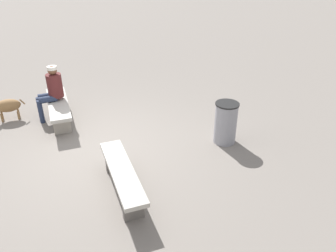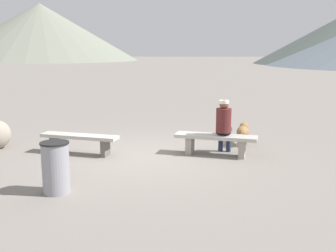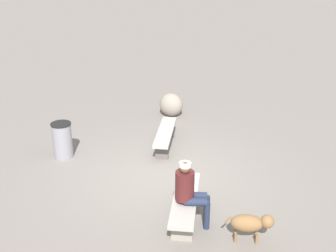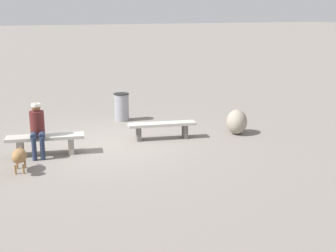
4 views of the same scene
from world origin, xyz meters
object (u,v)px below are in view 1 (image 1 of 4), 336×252
dog (5,106)px  trash_bin (226,123)px  bench_left (122,175)px  seated_person (51,89)px  bench_right (59,107)px

dog → trash_bin: 5.06m
bench_left → dog: (3.87, 1.01, 0.02)m
dog → trash_bin: (-3.63, -3.51, 0.08)m
bench_left → seated_person: size_ratio=1.46×
seated_person → trash_bin: size_ratio=1.46×
bench_left → bench_right: size_ratio=0.99×
bench_right → dog: 1.27m
trash_bin → dog: bearing=44.0°
bench_right → seated_person: 0.44m
seated_person → trash_bin: seated_person is taller
bench_left → trash_bin: bearing=-70.3°
trash_bin → bench_left: bearing=95.5°
bench_left → dog: dog is taller
bench_left → bench_right: bearing=14.2°
bench_right → trash_bin: 3.81m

